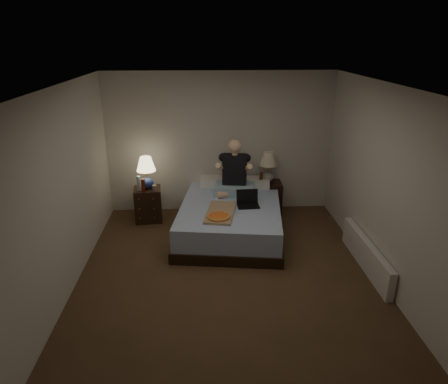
{
  "coord_description": "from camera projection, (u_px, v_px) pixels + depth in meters",
  "views": [
    {
      "loc": [
        -0.3,
        -4.66,
        3.02
      ],
      "look_at": [
        0.0,
        0.9,
        0.85
      ],
      "focal_mm": 32.0,
      "sensor_mm": 36.0,
      "label": 1
    }
  ],
  "objects": [
    {
      "name": "beer_bottle_left",
      "position": [
        143.0,
        185.0,
        6.66
      ],
      "size": [
        0.06,
        0.06,
        0.23
      ],
      "primitive_type": "cylinder",
      "color": "#53190B",
      "rests_on": "nightstand_left"
    },
    {
      "name": "wall_back",
      "position": [
        220.0,
        144.0,
        7.09
      ],
      "size": [
        4.0,
        0.0,
        2.5
      ],
      "primitive_type": "cube",
      "rotation": [
        1.57,
        0.0,
        0.0
      ],
      "color": "beige",
      "rests_on": "ground"
    },
    {
      "name": "soda_can",
      "position": [
        154.0,
        188.0,
        6.72
      ],
      "size": [
        0.07,
        0.07,
        0.1
      ],
      "primitive_type": "cylinder",
      "color": "#AFAFAA",
      "rests_on": "nightstand_left"
    },
    {
      "name": "laptop",
      "position": [
        248.0,
        199.0,
        6.25
      ],
      "size": [
        0.36,
        0.3,
        0.24
      ],
      "primitive_type": null,
      "rotation": [
        0.0,
        0.0,
        0.06
      ],
      "color": "black",
      "rests_on": "bed"
    },
    {
      "name": "beer_bottle_right",
      "position": [
        261.0,
        178.0,
        7.02
      ],
      "size": [
        0.06,
        0.06,
        0.23
      ],
      "primitive_type": "cylinder",
      "color": "#51220B",
      "rests_on": "nightstand_right"
    },
    {
      "name": "lamp_right",
      "position": [
        268.0,
        167.0,
        7.07
      ],
      "size": [
        0.34,
        0.34,
        0.56
      ],
      "primitive_type": null,
      "rotation": [
        0.0,
        0.0,
        -0.07
      ],
      "color": "gray",
      "rests_on": "nightstand_right"
    },
    {
      "name": "nightstand_left",
      "position": [
        148.0,
        204.0,
        6.95
      ],
      "size": [
        0.49,
        0.45,
        0.59
      ],
      "primitive_type": "cube",
      "rotation": [
        0.0,
        0.0,
        0.1
      ],
      "color": "black",
      "rests_on": "floor"
    },
    {
      "name": "lamp_left",
      "position": [
        146.0,
        173.0,
        6.75
      ],
      "size": [
        0.38,
        0.38,
        0.56
      ],
      "primitive_type": null,
      "rotation": [
        0.0,
        0.0,
        0.2
      ],
      "color": "navy",
      "rests_on": "nightstand_left"
    },
    {
      "name": "wall_left",
      "position": [
        65.0,
        191.0,
        4.89
      ],
      "size": [
        0.0,
        4.5,
        2.5
      ],
      "primitive_type": "cube",
      "rotation": [
        1.57,
        0.0,
        1.57
      ],
      "color": "beige",
      "rests_on": "ground"
    },
    {
      "name": "floor",
      "position": [
        228.0,
        274.0,
        5.45
      ],
      "size": [
        4.0,
        4.5,
        0.0
      ],
      "primitive_type": "cube",
      "color": "brown",
      "rests_on": "ground"
    },
    {
      "name": "nightstand_right",
      "position": [
        268.0,
        197.0,
        7.26
      ],
      "size": [
        0.45,
        0.41,
        0.58
      ],
      "primitive_type": "cube",
      "rotation": [
        0.0,
        0.0,
        -0.02
      ],
      "color": "black",
      "rests_on": "floor"
    },
    {
      "name": "water_bottle",
      "position": [
        139.0,
        183.0,
        6.73
      ],
      "size": [
        0.07,
        0.07,
        0.25
      ],
      "primitive_type": "cylinder",
      "color": "silver",
      "rests_on": "nightstand_left"
    },
    {
      "name": "radiator",
      "position": [
        366.0,
        255.0,
        5.52
      ],
      "size": [
        0.1,
        1.6,
        0.4
      ],
      "primitive_type": "cube",
      "color": "silver",
      "rests_on": "floor"
    },
    {
      "name": "pizza_box",
      "position": [
        219.0,
        217.0,
        5.83
      ],
      "size": [
        0.53,
        0.82,
        0.08
      ],
      "primitive_type": null,
      "rotation": [
        0.0,
        0.0,
        -0.18
      ],
      "color": "tan",
      "rests_on": "bed"
    },
    {
      "name": "ceiling",
      "position": [
        228.0,
        86.0,
        4.54
      ],
      "size": [
        4.0,
        4.5,
        0.0
      ],
      "primitive_type": "cube",
      "rotation": [
        3.14,
        0.0,
        0.0
      ],
      "color": "white",
      "rests_on": "ground"
    },
    {
      "name": "person",
      "position": [
        234.0,
        167.0,
        6.65
      ],
      "size": [
        0.73,
        0.61,
        0.93
      ],
      "primitive_type": null,
      "rotation": [
        0.0,
        0.0,
        -0.15
      ],
      "color": "black",
      "rests_on": "bed"
    },
    {
      "name": "bed",
      "position": [
        231.0,
        218.0,
        6.5
      ],
      "size": [
        1.82,
        2.27,
        0.52
      ],
      "primitive_type": "cube",
      "rotation": [
        0.0,
        0.0,
        -0.13
      ],
      "color": "#6185C3",
      "rests_on": "floor"
    },
    {
      "name": "wall_front",
      "position": [
        247.0,
        298.0,
        2.9
      ],
      "size": [
        4.0,
        0.0,
        2.5
      ],
      "primitive_type": "cube",
      "rotation": [
        -1.57,
        0.0,
        0.0
      ],
      "color": "beige",
      "rests_on": "ground"
    },
    {
      "name": "wall_right",
      "position": [
        384.0,
        185.0,
        5.09
      ],
      "size": [
        0.0,
        4.5,
        2.5
      ],
      "primitive_type": "cube",
      "rotation": [
        1.57,
        0.0,
        -1.57
      ],
      "color": "beige",
      "rests_on": "ground"
    }
  ]
}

